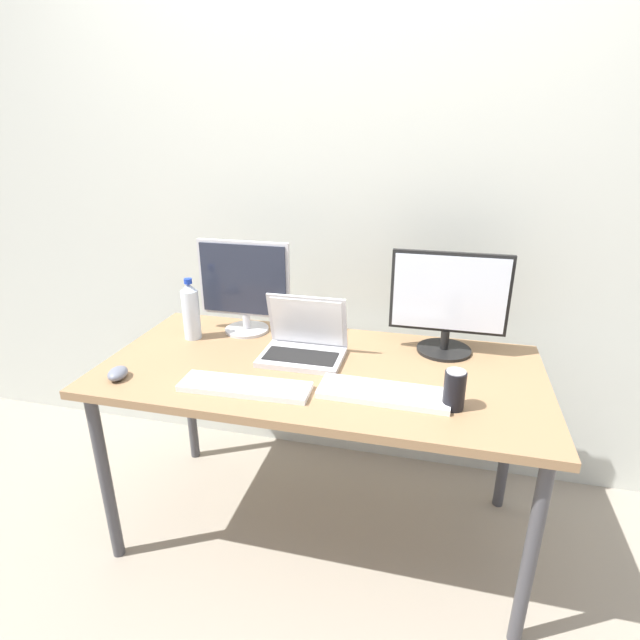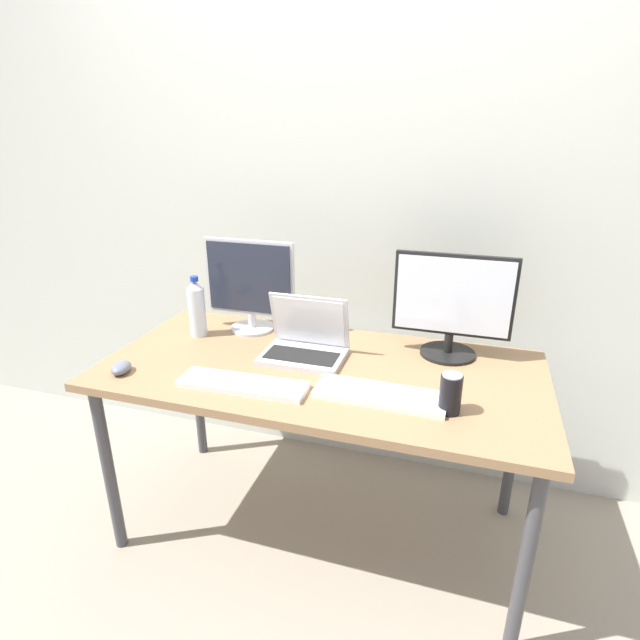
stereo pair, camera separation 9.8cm
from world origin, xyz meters
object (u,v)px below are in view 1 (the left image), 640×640
at_px(keyboard_aux, 384,393).
at_px(water_bottle, 191,311).
at_px(keyboard_main, 245,387).
at_px(monitor_center, 449,302).
at_px(mouse_by_keyboard, 118,373).
at_px(work_desk, 320,382).
at_px(laptop_silver, 304,343).
at_px(monitor_left, 244,286).
at_px(soda_can_near_keyboard, 454,390).

xyz_separation_m(keyboard_aux, water_bottle, (-0.81, 0.29, 0.11)).
distance_m(keyboard_main, keyboard_aux, 0.45).
height_order(monitor_center, mouse_by_keyboard, monitor_center).
bearing_deg(water_bottle, monitor_center, 6.17).
relative_size(work_desk, laptop_silver, 5.20).
bearing_deg(mouse_by_keyboard, monitor_left, 48.76).
distance_m(laptop_silver, keyboard_main, 0.32).
bearing_deg(laptop_silver, monitor_center, 18.29).
xyz_separation_m(keyboard_main, soda_can_near_keyboard, (0.66, 0.05, 0.05)).
relative_size(work_desk, monitor_left, 4.07).
xyz_separation_m(monitor_center, mouse_by_keyboard, (-1.08, -0.49, -0.18)).
distance_m(work_desk, monitor_left, 0.53).
height_order(monitor_center, keyboard_main, monitor_center).
bearing_deg(monitor_center, keyboard_main, -143.80).
height_order(mouse_by_keyboard, water_bottle, water_bottle).
height_order(keyboard_main, keyboard_aux, same).
height_order(monitor_left, monitor_center, monitor_center).
xyz_separation_m(monitor_left, keyboard_main, (0.18, -0.47, -0.19)).
xyz_separation_m(work_desk, keyboard_main, (-0.20, -0.22, 0.07)).
bearing_deg(soda_can_near_keyboard, keyboard_main, -176.00).
xyz_separation_m(work_desk, soda_can_near_keyboard, (0.46, -0.17, 0.13)).
distance_m(keyboard_aux, soda_can_near_keyboard, 0.22).
distance_m(mouse_by_keyboard, soda_can_near_keyboard, 1.12).
bearing_deg(water_bottle, monitor_left, 32.78).
bearing_deg(keyboard_aux, keyboard_main, -170.36).
xyz_separation_m(keyboard_aux, soda_can_near_keyboard, (0.21, -0.02, 0.05)).
height_order(laptop_silver, keyboard_aux, laptop_silver).
height_order(keyboard_main, water_bottle, water_bottle).
bearing_deg(work_desk, laptop_silver, 138.18).
bearing_deg(keyboard_main, monitor_center, 34.17).
bearing_deg(monitor_center, work_desk, -150.93).
xyz_separation_m(keyboard_main, water_bottle, (-0.37, 0.35, 0.11)).
bearing_deg(mouse_by_keyboard, work_desk, 8.16).
height_order(mouse_by_keyboard, soda_can_near_keyboard, soda_can_near_keyboard).
xyz_separation_m(monitor_left, monitor_center, (0.81, -0.01, 0.00)).
distance_m(keyboard_aux, water_bottle, 0.87).
distance_m(work_desk, keyboard_aux, 0.30).
distance_m(monitor_left, soda_can_near_keyboard, 0.95).
bearing_deg(water_bottle, soda_can_near_keyboard, -16.60).
xyz_separation_m(laptop_silver, mouse_by_keyboard, (-0.57, -0.32, -0.03)).
distance_m(monitor_left, keyboard_main, 0.54).
xyz_separation_m(work_desk, keyboard_aux, (0.25, -0.15, 0.07)).
bearing_deg(water_bottle, laptop_silver, -7.12).
bearing_deg(laptop_silver, mouse_by_keyboard, -150.38).
bearing_deg(mouse_by_keyboard, keyboard_aux, -6.88).
relative_size(monitor_left, monitor_center, 0.90).
relative_size(monitor_center, keyboard_main, 0.99).
height_order(monitor_left, soda_can_near_keyboard, monitor_left).
bearing_deg(keyboard_aux, mouse_by_keyboard, -172.55).
height_order(monitor_center, keyboard_aux, monitor_center).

